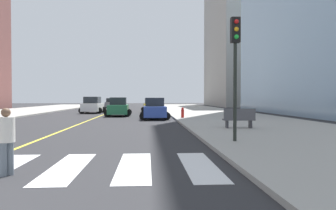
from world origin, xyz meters
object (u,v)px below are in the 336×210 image
traffic_light_near_corner (235,55)px  pedestrian_crossing (6,138)px  car_gray_third (111,103)px  fire_hydrant (183,113)px  park_bench (239,119)px  car_green_second (118,107)px  car_blue_fifth (155,109)px  car_yellow_fourth (151,106)px  car_white_nearest (93,105)px

traffic_light_near_corner → pedestrian_crossing: 8.82m
car_gray_third → fire_hydrant: bearing=-71.6°
park_bench → pedestrian_crossing: pedestrian_crossing is taller
car_green_second → car_blue_fifth: size_ratio=1.02×
car_green_second → fire_hydrant: 8.15m
car_gray_third → fire_hydrant: car_gray_third is taller
park_bench → pedestrian_crossing: size_ratio=1.11×
car_green_second → car_yellow_fourth: (3.45, 8.68, -0.04)m
traffic_light_near_corner → pedestrian_crossing: traffic_light_near_corner is taller
car_blue_fifth → traffic_light_near_corner: traffic_light_near_corner is taller
car_green_second → traffic_light_near_corner: 22.00m
traffic_light_near_corner → car_blue_fifth: bearing=-79.7°
car_yellow_fourth → car_blue_fifth: (0.16, -13.70, 0.02)m
car_green_second → car_gray_third: 27.20m
car_gray_third → car_blue_fifth: bearing=-75.4°
car_green_second → fire_hydrant: bearing=136.8°
car_green_second → pedestrian_crossing: 25.59m
car_blue_fifth → park_bench: car_blue_fifth is taller
traffic_light_near_corner → car_gray_third: bearing=-78.0°
car_blue_fifth → car_gray_third: bearing=-77.4°
car_green_second → car_blue_fifth: car_green_second is taller
car_white_nearest → car_blue_fifth: bearing=-55.3°
car_gray_third → park_bench: bearing=-72.6°
car_yellow_fourth → park_bench: car_yellow_fourth is taller
car_green_second → car_gray_third: size_ratio=1.06×
car_white_nearest → traffic_light_near_corner: bearing=-67.1°
car_green_second → traffic_light_near_corner: (6.48, -20.85, 2.72)m
car_blue_fifth → fire_hydrant: car_blue_fifth is taller
car_yellow_fourth → park_bench: bearing=98.9°
car_gray_third → car_yellow_fourth: bearing=-67.0°
car_white_nearest → car_blue_fifth: (7.31, -11.62, -0.06)m
car_green_second → pedestrian_crossing: size_ratio=2.63×
car_green_second → park_bench: (8.20, -15.41, -0.21)m
car_blue_fifth → traffic_light_near_corner: 16.32m
car_green_second → pedestrian_crossing: (-0.45, -25.59, 0.01)m
car_blue_fifth → traffic_light_near_corner: bearing=100.0°
pedestrian_crossing → car_blue_fifth: bearing=25.8°
car_green_second → car_gray_third: car_green_second is taller
car_gray_third → traffic_light_near_corner: traffic_light_near_corner is taller
car_gray_third → traffic_light_near_corner: bearing=-76.3°
car_gray_third → park_bench: (11.88, -42.36, -0.15)m
car_green_second → car_gray_third: bearing=-83.3°
car_white_nearest → fire_hydrant: (9.75, -12.06, -0.36)m
fire_hydrant → car_white_nearest: bearing=129.0°
pedestrian_crossing → park_bench: bearing=-3.4°
park_bench → car_blue_fifth: bearing=26.6°
car_blue_fifth → park_bench: (4.59, -10.39, -0.19)m
car_blue_fifth → fire_hydrant: (2.44, -0.44, -0.30)m
car_yellow_fourth → pedestrian_crossing: size_ratio=2.54×
car_green_second → car_yellow_fourth: size_ratio=1.03×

